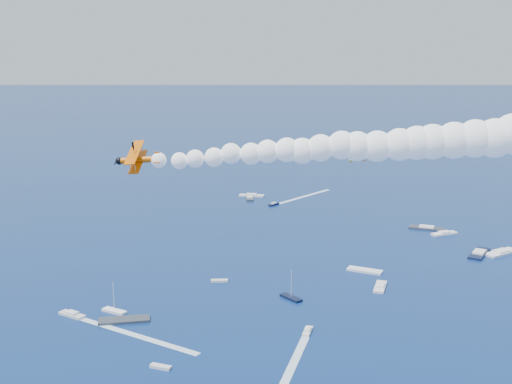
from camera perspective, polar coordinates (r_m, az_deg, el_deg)
The scene contains 5 objects.
biplane_lead at distance 114.42m, azimuth 8.52°, elevation 3.52°, with size 7.54×8.46×5.10m, color #E05A04, non-canonical shape.
biplane_trail at distance 98.83m, azimuth -9.86°, elevation 2.70°, with size 6.75×7.57×4.56m, color #D65A04, non-canonical shape.
smoke_trail_trail at distance 96.24m, azimuth 10.33°, elevation 4.00°, with size 61.25×36.69×11.87m, color white, non-canonical shape.
spectator_boats at distance 213.95m, azimuth 11.16°, elevation -6.94°, with size 204.98×154.34×0.70m.
boat_wakes at distance 210.53m, azimuth -0.00°, elevation -7.10°, with size 87.88×186.06×0.04m.
Camera 1 is at (57.75, -68.23, 73.13)m, focal length 47.21 mm.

